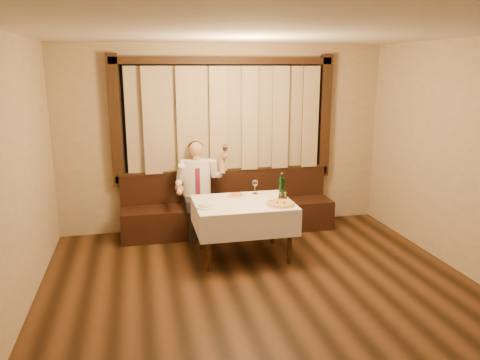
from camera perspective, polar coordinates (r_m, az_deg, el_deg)
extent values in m
cube|color=black|center=(4.87, 5.10, -16.89)|extent=(5.00, 6.00, 0.01)
cube|color=silver|center=(4.21, 5.95, 18.12)|extent=(5.00, 6.00, 0.01)
cube|color=tan|center=(7.19, -1.92, 5.13)|extent=(5.00, 0.01, 2.80)
cube|color=black|center=(7.13, -1.91, 7.49)|extent=(3.00, 0.02, 1.60)
cube|color=orange|center=(7.06, -7.48, 4.87)|extent=(0.50, 0.01, 0.40)
cube|color=black|center=(7.23, -1.80, 0.75)|extent=(3.30, 0.12, 0.10)
cube|color=black|center=(7.05, -1.90, 14.34)|extent=(3.30, 0.12, 0.10)
cube|color=black|center=(6.97, -14.97, 6.90)|extent=(0.16, 0.12, 1.90)
cube|color=black|center=(7.55, 10.27, 7.63)|extent=(0.16, 0.12, 1.90)
cube|color=#8E7C5B|center=(7.03, -1.76, 7.41)|extent=(2.90, 0.08, 1.55)
cube|color=black|center=(7.16, -1.37, -4.59)|extent=(3.20, 0.60, 0.45)
cube|color=black|center=(7.26, -1.76, -0.63)|extent=(3.20, 0.12, 0.45)
cube|color=black|center=(7.20, -1.77, 1.26)|extent=(3.20, 0.14, 0.04)
cylinder|color=black|center=(5.78, -3.84, -7.81)|extent=(0.06, 0.06, 0.71)
cylinder|color=black|center=(6.01, 6.08, -6.99)|extent=(0.06, 0.06, 0.71)
cylinder|color=black|center=(6.46, -4.85, -5.45)|extent=(0.06, 0.06, 0.71)
cylinder|color=black|center=(6.67, 4.06, -4.82)|extent=(0.06, 0.06, 0.71)
cube|color=black|center=(6.09, 0.41, -2.90)|extent=(1.20, 0.90, 0.04)
cube|color=white|center=(6.08, 0.41, -2.70)|extent=(1.26, 0.96, 0.01)
cube|color=white|center=(5.69, 1.50, -5.72)|extent=(1.26, 0.01, 0.35)
cube|color=white|center=(6.58, -0.53, -3.01)|extent=(1.26, 0.01, 0.35)
cube|color=white|center=(6.03, -5.45, -4.65)|extent=(0.01, 0.96, 0.35)
cube|color=white|center=(6.30, 6.01, -3.86)|extent=(0.01, 0.96, 0.35)
cylinder|color=white|center=(5.97, 4.96, -2.99)|extent=(0.38, 0.38, 0.01)
cylinder|color=#CB481E|center=(5.96, 4.96, -2.89)|extent=(0.34, 0.34, 0.01)
torus|color=tan|center=(5.96, 4.96, -2.84)|extent=(0.36, 0.36, 0.03)
sphere|color=black|center=(5.97, 4.59, -2.75)|extent=(0.02, 0.02, 0.02)
sphere|color=black|center=(5.96, 5.40, -2.78)|extent=(0.02, 0.02, 0.02)
cylinder|color=white|center=(6.33, -0.41, -1.93)|extent=(0.27, 0.27, 0.02)
ellipsoid|color=#BB571D|center=(6.32, -0.41, -1.54)|extent=(0.17, 0.17, 0.07)
cylinder|color=white|center=(5.87, -4.27, -3.24)|extent=(0.25, 0.25, 0.02)
ellipsoid|color=#D3C088|center=(5.86, -4.28, -2.84)|extent=(0.16, 0.16, 0.07)
cylinder|color=#0D4116|center=(6.21, 5.12, -1.02)|extent=(0.08, 0.08, 0.28)
cylinder|color=#0D4116|center=(6.17, 5.15, 0.45)|extent=(0.03, 0.03, 0.07)
cylinder|color=silver|center=(6.16, 5.16, 0.80)|extent=(0.03, 0.03, 0.01)
cylinder|color=white|center=(6.46, 1.84, -1.66)|extent=(0.07, 0.07, 0.01)
cylinder|color=white|center=(6.45, 1.84, -1.19)|extent=(0.01, 0.01, 0.10)
ellipsoid|color=white|center=(6.42, 1.85, -0.36)|extent=(0.07, 0.07, 0.09)
cube|color=black|center=(6.19, 5.20, -2.24)|extent=(0.13, 0.09, 0.04)
cube|color=black|center=(6.18, 5.21, -1.68)|extent=(0.03, 0.06, 0.09)
cylinder|color=white|center=(6.18, 4.90, -1.85)|extent=(0.03, 0.03, 0.07)
cylinder|color=silver|center=(6.17, 4.90, -1.50)|extent=(0.03, 0.03, 0.01)
cylinder|color=white|center=(6.18, 5.52, -1.86)|extent=(0.03, 0.03, 0.07)
cylinder|color=silver|center=(6.17, 5.53, -1.52)|extent=(0.03, 0.03, 0.01)
cube|color=black|center=(6.88, -5.10, -2.75)|extent=(0.39, 0.44, 0.16)
cube|color=black|center=(6.76, -5.71, -5.77)|extent=(0.11, 0.12, 0.45)
cube|color=black|center=(6.78, -3.90, -5.66)|extent=(0.11, 0.12, 0.45)
ellipsoid|color=white|center=(6.93, -5.32, 0.32)|extent=(0.41, 0.26, 0.53)
cube|color=maroon|center=(6.81, -5.17, -0.18)|extent=(0.06, 0.01, 0.39)
cylinder|color=tan|center=(6.87, -5.38, 2.78)|extent=(0.10, 0.10, 0.08)
sphere|color=tan|center=(6.85, -5.40, 3.83)|extent=(0.21, 0.21, 0.21)
ellipsoid|color=black|center=(6.87, -5.44, 4.11)|extent=(0.21, 0.21, 0.16)
sphere|color=white|center=(6.87, -6.99, 1.98)|extent=(0.13, 0.13, 0.13)
sphere|color=white|center=(6.91, -3.75, 2.14)|extent=(0.13, 0.13, 0.13)
sphere|color=tan|center=(6.54, -7.40, -1.53)|extent=(0.08, 0.08, 0.08)
sphere|color=tan|center=(6.76, -1.90, 3.00)|extent=(0.09, 0.09, 0.09)
cylinder|color=white|center=(6.72, -1.85, 3.28)|extent=(0.01, 0.01, 0.11)
ellipsoid|color=white|center=(6.71, -1.86, 3.98)|extent=(0.08, 0.08, 0.10)
ellipsoid|color=#4C070F|center=(6.71, -1.86, 3.82)|extent=(0.06, 0.06, 0.06)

